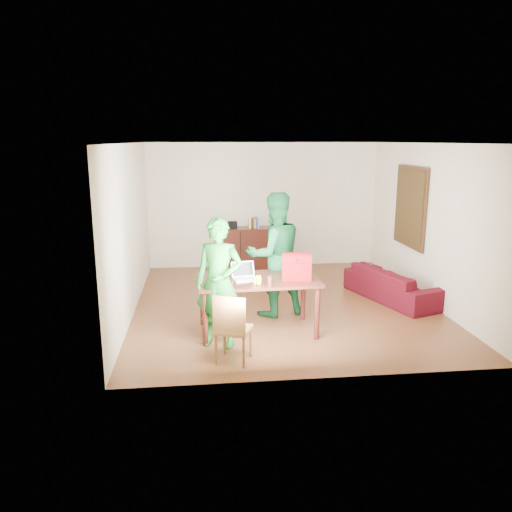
{
  "coord_description": "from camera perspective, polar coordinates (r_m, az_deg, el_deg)",
  "views": [
    {
      "loc": [
        -1.38,
        -8.05,
        2.75
      ],
      "look_at": [
        -0.59,
        -1.0,
        1.1
      ],
      "focal_mm": 35.0,
      "sensor_mm": 36.0,
      "label": 1
    }
  ],
  "objects": [
    {
      "name": "laptop",
      "position": [
        7.09,
        -1.21,
        -2.4
      ],
      "size": [
        0.37,
        0.29,
        0.24
      ],
      "rotation": [
        0.0,
        0.0,
        0.17
      ],
      "color": "white",
      "rests_on": "table"
    },
    {
      "name": "bottle",
      "position": [
        6.78,
        1.57,
        -2.83
      ],
      "size": [
        0.07,
        0.07,
        0.16
      ],
      "primitive_type": "cylinder",
      "rotation": [
        0.0,
        0.0,
        -0.35
      ],
      "color": "#521F12",
      "rests_on": "table"
    },
    {
      "name": "person_near",
      "position": [
        6.68,
        -4.26,
        -3.09
      ],
      "size": [
        0.75,
        0.61,
        1.77
      ],
      "primitive_type": "imported",
      "rotation": [
        0.0,
        0.0,
        -0.33
      ],
      "color": "#155E1B",
      "rests_on": "ground"
    },
    {
      "name": "room",
      "position": [
        8.42,
        3.19,
        3.26
      ],
      "size": [
        5.2,
        5.7,
        2.9
      ],
      "color": "#452411",
      "rests_on": "ground"
    },
    {
      "name": "chair",
      "position": [
        6.39,
        -2.6,
        -9.76
      ],
      "size": [
        0.53,
        0.52,
        0.91
      ],
      "rotation": [
        0.0,
        0.0,
        -0.37
      ],
      "color": "brown",
      "rests_on": "ground"
    },
    {
      "name": "sofa",
      "position": [
        9.09,
        15.37,
        -3.12
      ],
      "size": [
        1.32,
        2.05,
        0.56
      ],
      "primitive_type": "imported",
      "rotation": [
        0.0,
        0.0,
        1.9
      ],
      "color": "#3E0C08",
      "rests_on": "ground"
    },
    {
      "name": "person_far",
      "position": [
        7.87,
        2.13,
        0.17
      ],
      "size": [
        1.12,
        0.97,
        1.97
      ],
      "primitive_type": "imported",
      "rotation": [
        0.0,
        0.0,
        3.41
      ],
      "color": "#125328",
      "rests_on": "ground"
    },
    {
      "name": "table",
      "position": [
        7.19,
        0.18,
        -3.4
      ],
      "size": [
        1.76,
        1.03,
        0.81
      ],
      "rotation": [
        0.0,
        0.0,
        0.04
      ],
      "color": "black",
      "rests_on": "ground"
    },
    {
      "name": "red_bag",
      "position": [
        7.11,
        4.69,
        -1.49
      ],
      "size": [
        0.45,
        0.32,
        0.31
      ],
      "primitive_type": "cube",
      "rotation": [
        0.0,
        0.0,
        -0.2
      ],
      "color": "#6B070D",
      "rests_on": "table"
    },
    {
      "name": "bananas",
      "position": [
        6.84,
        0.16,
        -3.13
      ],
      "size": [
        0.16,
        0.11,
        0.05
      ],
      "primitive_type": null,
      "rotation": [
        0.0,
        0.0,
        0.16
      ],
      "color": "gold",
      "rests_on": "table"
    }
  ]
}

